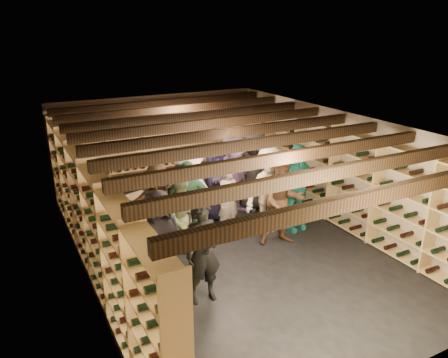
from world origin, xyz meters
name	(u,v)px	position (x,y,z in m)	size (l,w,h in m)	color
ground	(229,243)	(0.00, 0.00, 0.00)	(8.00, 8.00, 0.00)	black
walls	(229,187)	(0.00, 0.00, 1.20)	(5.52, 8.02, 2.40)	tan
ceiling	(230,125)	(0.00, 0.00, 2.40)	(5.50, 8.00, 0.01)	beige
ceiling_joists	(230,133)	(0.00, 0.00, 2.26)	(5.40, 7.12, 0.18)	black
wine_rack_left	(93,220)	(-2.57, 0.00, 1.08)	(0.32, 7.50, 2.15)	tan
wine_rack_right	(333,173)	(2.57, 0.00, 1.08)	(0.32, 7.50, 2.15)	tan
wine_rack_back	(160,146)	(0.00, 3.83, 1.07)	(4.70, 0.30, 2.15)	tan
crate_stack_left	(138,214)	(-1.44, 1.30, 0.42)	(0.59, 0.49, 0.85)	tan
crate_stack_right	(196,196)	(0.19, 2.04, 0.26)	(0.59, 0.49, 0.51)	tan
crate_loose	(215,209)	(0.45, 1.49, 0.09)	(0.50, 0.33, 0.17)	tan
person_0	(159,239)	(-1.69, -0.74, 0.84)	(0.82, 0.54, 1.68)	black
person_1	(203,253)	(-1.24, -1.45, 0.83)	(0.61, 0.40, 1.67)	black
person_2	(184,219)	(-0.99, -0.09, 0.79)	(0.77, 0.60, 1.58)	#57633F
person_3	(269,191)	(0.99, 0.11, 0.91)	(1.18, 0.68, 1.83)	beige
person_4	(295,188)	(1.53, -0.04, 0.93)	(1.10, 0.46, 1.87)	#238071
person_5	(159,206)	(-1.23, 0.56, 0.85)	(1.57, 0.50, 1.70)	brown
person_6	(215,185)	(0.29, 1.20, 0.81)	(0.79, 0.51, 1.62)	#221C40
person_7	(229,201)	(0.19, 0.39, 0.75)	(0.54, 0.36, 1.49)	gray
person_8	(283,201)	(0.94, -0.44, 0.89)	(0.86, 0.67, 1.78)	#4D311F
person_9	(188,191)	(-0.49, 0.89, 0.90)	(1.17, 0.67, 1.81)	#BBB5A9
person_10	(188,203)	(-0.71, 0.38, 0.86)	(1.01, 0.42, 1.72)	#275339
person_11	(234,174)	(0.83, 1.30, 0.95)	(1.76, 0.56, 1.90)	#81639A
person_12	(255,171)	(1.38, 1.30, 0.92)	(0.90, 0.59, 1.84)	#2E2C31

